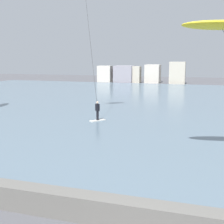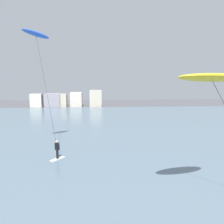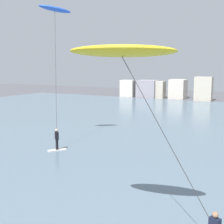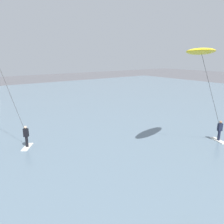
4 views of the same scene
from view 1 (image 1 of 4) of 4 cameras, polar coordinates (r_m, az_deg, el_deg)
The scene contains 4 objects.
seawall_barrier at distance 10.15m, azimuth 5.03°, elevation -18.79°, with size 60.00×0.70×0.89m, color #66635E.
water_bay at distance 35.83m, azimuth 14.15°, elevation 1.43°, with size 84.00×52.00×0.10m, color slate.
far_shore_buildings at distance 65.10m, azimuth 4.99°, elevation 7.18°, with size 18.47×4.75×4.49m.
kitesurfer_blue at distance 28.12m, azimuth -4.78°, elevation 18.90°, with size 3.90×4.64×11.32m.
Camera 1 is at (1.81, -5.47, 5.37)m, focal length 48.45 mm.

